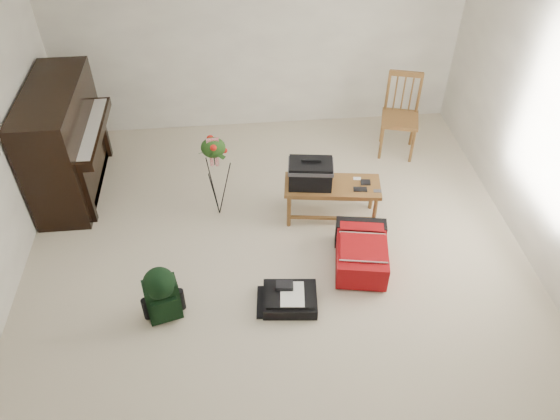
{
  "coord_description": "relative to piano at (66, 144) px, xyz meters",
  "views": [
    {
      "loc": [
        -0.35,
        -3.51,
        4.0
      ],
      "look_at": [
        0.04,
        0.35,
        0.55
      ],
      "focal_mm": 35.0,
      "sensor_mm": 36.0,
      "label": 1
    }
  ],
  "objects": [
    {
      "name": "dining_chair",
      "position": [
        3.83,
        0.37,
        -0.11
      ],
      "size": [
        0.54,
        0.54,
        1.0
      ],
      "rotation": [
        0.0,
        0.0,
        -0.28
      ],
      "color": "brown",
      "rests_on": "floor"
    },
    {
      "name": "wall_back",
      "position": [
        2.19,
        1.15,
        0.65
      ],
      "size": [
        5.0,
        0.04,
        2.5
      ],
      "primitive_type": "cube",
      "color": "white",
      "rests_on": "floor"
    },
    {
      "name": "floor",
      "position": [
        2.19,
        -1.6,
        -0.6
      ],
      "size": [
        5.0,
        5.5,
        0.01
      ],
      "primitive_type": "cube",
      "color": "beige",
      "rests_on": "ground"
    },
    {
      "name": "green_backpack",
      "position": [
        1.11,
        -1.97,
        -0.28
      ],
      "size": [
        0.33,
        0.3,
        0.58
      ],
      "rotation": [
        0.0,
        0.0,
        0.26
      ],
      "color": "black",
      "rests_on": "floor"
    },
    {
      "name": "bench",
      "position": [
        2.66,
        -0.8,
        -0.06
      ],
      "size": [
        1.04,
        0.53,
        0.76
      ],
      "rotation": [
        0.0,
        0.0,
        -0.14
      ],
      "color": "brown",
      "rests_on": "floor"
    },
    {
      "name": "red_suitcase",
      "position": [
        2.99,
        -1.47,
        -0.44
      ],
      "size": [
        0.6,
        0.8,
        0.31
      ],
      "rotation": [
        0.0,
        0.0,
        -0.18
      ],
      "color": "#A00618",
      "rests_on": "floor"
    },
    {
      "name": "piano",
      "position": [
        0.0,
        0.0,
        0.0
      ],
      "size": [
        0.71,
        1.5,
        1.25
      ],
      "color": "black",
      "rests_on": "floor"
    },
    {
      "name": "flower_stand",
      "position": [
        1.62,
        -0.62,
        -0.11
      ],
      "size": [
        0.35,
        0.35,
        1.01
      ],
      "rotation": [
        0.0,
        0.0,
        0.09
      ],
      "color": "black",
      "rests_on": "floor"
    },
    {
      "name": "ceiling",
      "position": [
        2.19,
        -1.6,
        1.9
      ],
      "size": [
        5.0,
        5.5,
        0.01
      ],
      "primitive_type": "cube",
      "color": "white",
      "rests_on": "wall_back"
    },
    {
      "name": "black_duffel",
      "position": [
        2.25,
        -1.94,
        -0.52
      ],
      "size": [
        0.53,
        0.44,
        0.21
      ],
      "rotation": [
        0.0,
        0.0,
        -0.1
      ],
      "color": "black",
      "rests_on": "floor"
    }
  ]
}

